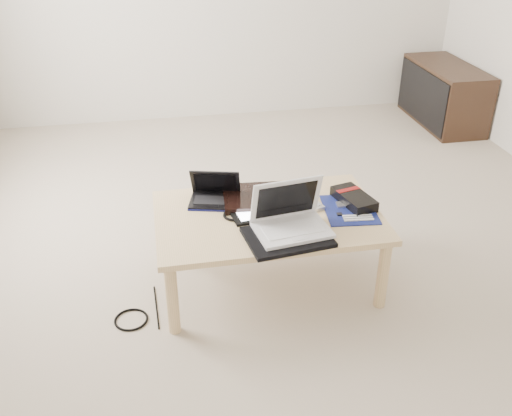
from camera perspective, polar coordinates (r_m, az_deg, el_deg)
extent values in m
plane|color=#BDAE99|center=(3.46, 2.15, -1.87)|extent=(4.00, 4.00, 0.00)
cube|color=#D4AE80|center=(2.80, 1.21, -0.91)|extent=(1.10, 0.70, 0.03)
cylinder|color=#D4AE80|center=(2.62, -8.37, -9.01)|extent=(0.06, 0.06, 0.37)
cylinder|color=#D4AE80|center=(2.80, 12.58, -6.50)|extent=(0.06, 0.06, 0.37)
cylinder|color=#D4AE80|center=(3.11, -9.04, -2.20)|extent=(0.06, 0.06, 0.37)
cylinder|color=#D4AE80|center=(3.27, 8.69, -0.47)|extent=(0.06, 0.06, 0.37)
cube|color=#362416|center=(5.21, 18.29, 10.73)|extent=(0.40, 0.90, 0.50)
cube|color=black|center=(5.12, 16.28, 10.72)|extent=(0.02, 0.86, 0.44)
cube|color=black|center=(2.90, 0.04, 1.06)|extent=(0.36, 0.31, 0.03)
cube|color=black|center=(2.89, -4.14, 0.66)|extent=(0.28, 0.23, 0.02)
cube|color=black|center=(2.89, -4.16, 0.79)|extent=(0.22, 0.14, 0.00)
cube|color=black|center=(2.83, -4.32, 0.18)|extent=(0.06, 0.04, 0.00)
cube|color=black|center=(2.90, -4.08, 2.59)|extent=(0.26, 0.14, 0.16)
cube|color=black|center=(2.89, -4.09, 2.49)|extent=(0.22, 0.11, 0.12)
cube|color=#0E124E|center=(2.82, -4.36, -0.25)|extent=(0.24, 0.07, 0.01)
cube|color=black|center=(2.80, 0.21, -0.28)|extent=(0.30, 0.25, 0.01)
cube|color=silver|center=(2.80, 0.21, -0.15)|extent=(0.24, 0.20, 0.00)
cube|color=#B7B7BC|center=(2.91, 5.21, 0.85)|extent=(0.12, 0.24, 0.02)
cube|color=#95959A|center=(2.91, 5.22, 1.03)|extent=(0.10, 0.20, 0.00)
cube|color=black|center=(2.60, 3.17, -2.92)|extent=(0.41, 0.32, 0.02)
cube|color=silver|center=(2.61, 3.65, -2.22)|extent=(0.36, 0.28, 0.02)
cube|color=white|center=(2.61, 3.70, -2.08)|extent=(0.29, 0.16, 0.00)
cube|color=silver|center=(2.54, 4.40, -3.02)|extent=(0.08, 0.04, 0.00)
cube|color=silver|center=(2.62, 3.03, 0.91)|extent=(0.34, 0.11, 0.22)
cube|color=black|center=(2.62, 3.08, 0.82)|extent=(0.29, 0.09, 0.18)
cube|color=#0B1B4A|center=(2.86, 9.33, -0.15)|extent=(0.28, 0.33, 0.01)
cube|color=#B7B7BC|center=(2.88, 8.57, 0.35)|extent=(0.06, 0.06, 0.01)
cube|color=gold|center=(2.95, 10.30, 0.91)|extent=(0.10, 0.02, 0.01)
cube|color=gold|center=(2.94, 10.39, 0.74)|extent=(0.10, 0.02, 0.01)
cube|color=silver|center=(2.80, 10.08, -0.75)|extent=(0.14, 0.03, 0.01)
cube|color=silver|center=(2.79, 10.18, -0.96)|extent=(0.14, 0.03, 0.01)
cube|color=silver|center=(2.77, 10.28, -1.17)|extent=(0.14, 0.03, 0.01)
cube|color=black|center=(2.80, 8.35, -0.61)|extent=(0.03, 0.03, 0.01)
cube|color=black|center=(2.91, 9.75, 0.89)|extent=(0.18, 0.28, 0.05)
cube|color=maroon|center=(2.94, 9.22, 1.84)|extent=(0.13, 0.06, 0.00)
torus|color=black|center=(2.77, -2.17, -0.70)|extent=(0.15, 0.15, 0.01)
torus|color=black|center=(2.82, -12.38, -10.85)|extent=(0.21, 0.21, 0.01)
cylinder|color=black|center=(2.87, -9.93, -9.71)|extent=(0.02, 0.33, 0.01)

